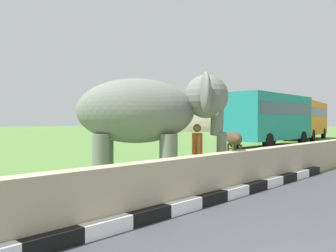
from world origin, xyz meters
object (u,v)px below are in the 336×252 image
elephant (150,113)px  cow_near (234,139)px  bus_teal (270,116)px  person_handler (197,150)px  bus_orange (305,117)px

elephant → cow_near: (7.85, 2.37, -1.08)m
bus_teal → person_handler: bearing=-160.3°
elephant → cow_near: elephant is taller
person_handler → elephant: bearing=150.7°
cow_near → elephant: bearing=-163.2°
bus_orange → elephant: bearing=-166.3°
person_handler → bus_orange: (25.58, 7.19, 1.15)m
person_handler → bus_orange: 26.60m
bus_teal → cow_near: (-8.15, -2.26, -1.21)m
bus_orange → cow_near: 19.40m
elephant → bus_teal: bus_teal is taller
cow_near → bus_teal: bearing=15.5°
person_handler → cow_near: (6.67, 3.03, -0.06)m
person_handler → bus_teal: bus_teal is taller
bus_orange → cow_near: bearing=-167.6°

